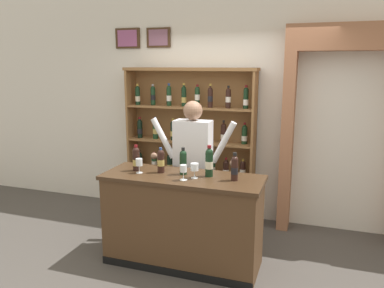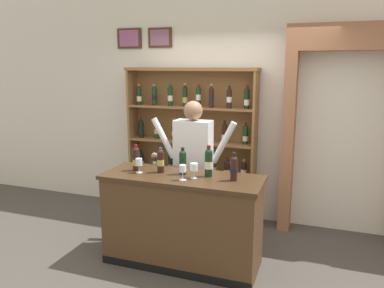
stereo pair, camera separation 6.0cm
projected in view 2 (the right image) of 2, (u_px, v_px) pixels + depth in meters
The scene contains 14 objects.
ground_plane at pixel (199, 266), 3.99m from camera, with size 14.00×14.00×0.02m, color #47423D.
back_wall at pixel (236, 95), 5.04m from camera, with size 12.00×0.19×3.37m.
wine_shelf at pixel (191, 141), 5.14m from camera, with size 1.81×0.30×2.05m.
archway_doorway at pixel (347, 118), 4.52m from camera, with size 1.47×0.45×2.55m.
tasting_counter at pixel (182, 220), 3.95m from camera, with size 1.66×0.62×0.97m.
shopkeeper at pixel (193, 156), 4.36m from camera, with size 1.05×0.22×1.69m.
tasting_bottle_chianti at pixel (136, 158), 4.02m from camera, with size 0.08×0.08×0.28m.
tasting_bottle_rosso at pixel (161, 160), 3.95m from camera, with size 0.07×0.07×0.27m.
tasting_bottle_prosecco at pixel (183, 162), 3.88m from camera, with size 0.08×0.08×0.28m.
tasting_bottle_bianco at pixel (209, 162), 3.80m from camera, with size 0.08×0.08×0.32m.
tasting_bottle_grappa at pixel (234, 168), 3.66m from camera, with size 0.07×0.07×0.28m.
wine_glass_center at pixel (194, 167), 3.75m from camera, with size 0.08×0.08×0.15m.
wine_glass_right at pixel (183, 170), 3.68m from camera, with size 0.07×0.07×0.16m.
wine_glass_spare at pixel (139, 163), 3.94m from camera, with size 0.07×0.07×0.16m.
Camera 2 is at (1.15, -3.45, 2.09)m, focal length 35.19 mm.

